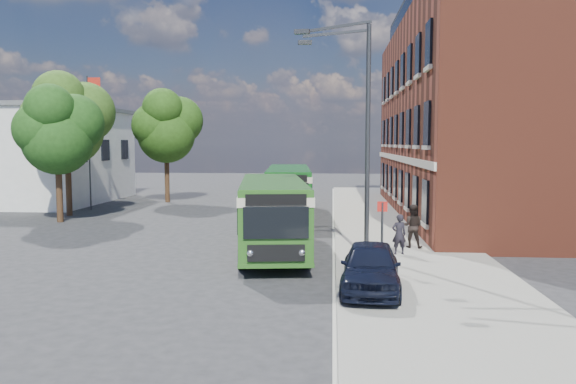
# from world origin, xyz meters

# --- Properties ---
(ground) EXTENTS (120.00, 120.00, 0.00)m
(ground) POSITION_xyz_m (0.00, 0.00, 0.00)
(ground) COLOR #29292C
(ground) RESTS_ON ground
(pavement) EXTENTS (6.00, 48.00, 0.15)m
(pavement) POSITION_xyz_m (7.00, 8.00, 0.07)
(pavement) COLOR gray
(pavement) RESTS_ON ground
(kerb_line) EXTENTS (0.12, 48.00, 0.01)m
(kerb_line) POSITION_xyz_m (3.95, 8.00, 0.01)
(kerb_line) COLOR beige
(kerb_line) RESTS_ON ground
(brick_office) EXTENTS (12.10, 26.00, 14.20)m
(brick_office) POSITION_xyz_m (14.00, 12.00, 6.97)
(brick_office) COLOR brown
(brick_office) RESTS_ON ground
(white_building) EXTENTS (9.40, 13.40, 7.30)m
(white_building) POSITION_xyz_m (-18.00, 18.00, 3.66)
(white_building) COLOR silver
(white_building) RESTS_ON ground
(flagpole) EXTENTS (0.95, 0.10, 9.00)m
(flagpole) POSITION_xyz_m (-12.45, 13.00, 4.94)
(flagpole) COLOR #313336
(flagpole) RESTS_ON ground
(street_lamp) EXTENTS (2.96, 2.38, 9.00)m
(street_lamp) POSITION_xyz_m (4.84, -2.00, 4.79)
(street_lamp) COLOR #313336
(street_lamp) RESTS_ON ground
(bus_stop_sign) EXTENTS (0.35, 0.08, 2.52)m
(bus_stop_sign) POSITION_xyz_m (5.60, -4.20, 1.51)
(bus_stop_sign) COLOR #313336
(bus_stop_sign) RESTS_ON ground
(bus_front) EXTENTS (3.80, 10.12, 3.02)m
(bus_front) POSITION_xyz_m (1.41, -0.80, 1.83)
(bus_front) COLOR #2B601D
(bus_front) RESTS_ON ground
(bus_rear) EXTENTS (3.36, 11.39, 3.02)m
(bus_rear) POSITION_xyz_m (1.15, 10.94, 1.83)
(bus_rear) COLOR #104E16
(bus_rear) RESTS_ON ground
(parked_car) EXTENTS (2.02, 4.38, 1.45)m
(parked_car) POSITION_xyz_m (5.02, -7.13, 0.88)
(parked_car) COLOR black
(parked_car) RESTS_ON pavement
(pedestrian_a) EXTENTS (0.65, 0.50, 1.60)m
(pedestrian_a) POSITION_xyz_m (6.51, -1.50, 0.95)
(pedestrian_a) COLOR black
(pedestrian_a) RESTS_ON pavement
(pedestrian_b) EXTENTS (1.03, 0.88, 1.83)m
(pedestrian_b) POSITION_xyz_m (7.23, 0.00, 1.06)
(pedestrian_b) COLOR black
(pedestrian_b) RESTS_ON pavement
(tree_left) EXTENTS (4.63, 4.41, 7.82)m
(tree_left) POSITION_xyz_m (-11.72, 7.18, 5.31)
(tree_left) COLOR #3B2715
(tree_left) RESTS_ON ground
(tree_mid) EXTENTS (5.27, 5.01, 8.90)m
(tree_mid) POSITION_xyz_m (-12.54, 10.03, 6.04)
(tree_mid) COLOR #3B2715
(tree_mid) RESTS_ON ground
(tree_right) EXTENTS (5.11, 4.86, 8.63)m
(tree_right) POSITION_xyz_m (-8.75, 18.41, 5.86)
(tree_right) COLOR #3B2715
(tree_right) RESTS_ON ground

